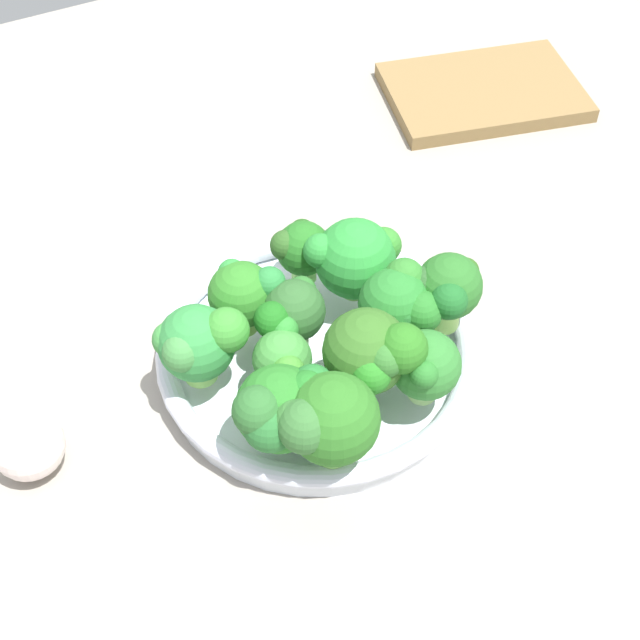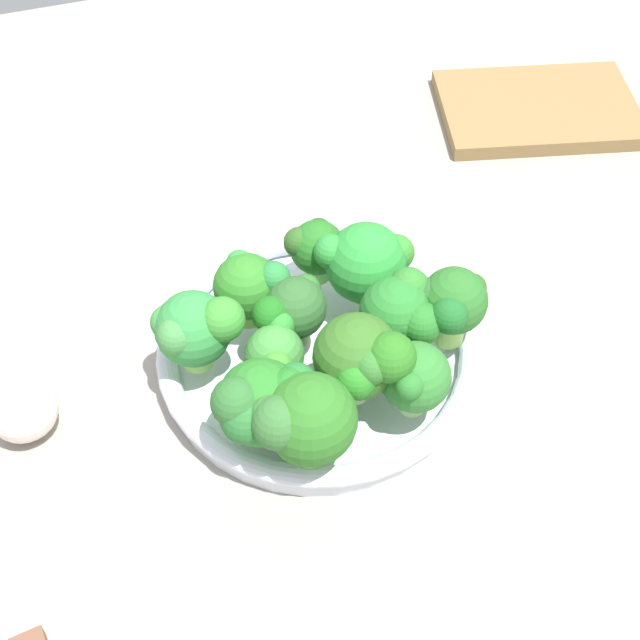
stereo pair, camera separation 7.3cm
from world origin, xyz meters
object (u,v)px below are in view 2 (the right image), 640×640
at_px(broccoli_floret_0, 249,285).
at_px(broccoli_floret_11, 290,309).
at_px(broccoli_floret_3, 194,329).
at_px(broccoli_floret_7, 275,356).
at_px(broccoli_floret_4, 401,312).
at_px(broccoli_floret_5, 414,378).
at_px(cutting_board, 538,109).
at_px(garlic_bulb, 22,408).
at_px(broccoli_floret_8, 315,247).
at_px(broccoli_floret_1, 451,303).
at_px(broccoli_floret_2, 362,359).
at_px(broccoli_floret_6, 366,262).
at_px(broccoli_floret_9, 257,406).
at_px(broccoli_floret_10, 303,415).
at_px(bowl, 320,357).

xyz_separation_m(broccoli_floret_0, broccoli_floret_11, (-0.02, 0.03, -0.00)).
xyz_separation_m(broccoli_floret_3, broccoli_floret_7, (-0.05, 0.04, -0.01)).
height_order(broccoli_floret_4, broccoli_floret_5, broccoli_floret_4).
bearing_deg(cutting_board, broccoli_floret_3, 29.51).
relative_size(broccoli_floret_0, garlic_bulb, 1.20).
bearing_deg(broccoli_floret_5, cutting_board, -130.54).
xyz_separation_m(broccoli_floret_8, cutting_board, (-0.31, -0.18, -0.06)).
relative_size(broccoli_floret_1, broccoli_floret_3, 1.01).
height_order(broccoli_floret_2, broccoli_floret_11, broccoli_floret_2).
bearing_deg(broccoli_floret_5, broccoli_floret_6, -93.58).
bearing_deg(broccoli_floret_3, broccoli_floret_6, -169.80).
height_order(broccoli_floret_3, broccoli_floret_5, broccoli_floret_3).
bearing_deg(broccoli_floret_11, garlic_bulb, -0.91).
bearing_deg(broccoli_floret_11, broccoli_floret_8, -123.28).
height_order(broccoli_floret_0, broccoli_floret_6, broccoli_floret_6).
distance_m(broccoli_floret_2, cutting_board, 0.46).
bearing_deg(broccoli_floret_1, broccoli_floret_5, 45.28).
relative_size(broccoli_floret_4, broccoli_floret_9, 0.94).
relative_size(broccoli_floret_10, cutting_board, 0.38).
bearing_deg(broccoli_floret_8, broccoli_floret_1, 126.99).
height_order(broccoli_floret_6, broccoli_floret_7, broccoli_floret_6).
bearing_deg(broccoli_floret_3, cutting_board, -150.49).
bearing_deg(broccoli_floret_7, broccoli_floret_5, 148.26).
height_order(broccoli_floret_4, broccoli_floret_7, broccoli_floret_4).
relative_size(broccoli_floret_2, broccoli_floret_4, 1.17).
distance_m(broccoli_floret_7, broccoli_floret_8, 0.12).
relative_size(bowl, broccoli_floret_9, 3.63).
bearing_deg(broccoli_floret_0, broccoli_floret_10, 90.33).
height_order(broccoli_floret_0, broccoli_floret_11, broccoli_floret_0).
xyz_separation_m(cutting_board, garlic_bulb, (0.57, 0.24, 0.02)).
bearing_deg(broccoli_floret_7, broccoli_floret_10, 90.23).
distance_m(broccoli_floret_3, broccoli_floret_7, 0.07).
bearing_deg(broccoli_floret_3, broccoli_floret_10, 116.26).
bearing_deg(broccoli_floret_5, broccoli_floret_2, -29.81).
xyz_separation_m(bowl, broccoli_floret_3, (0.10, -0.01, 0.06)).
relative_size(broccoli_floret_1, broccoli_floret_5, 1.14).
relative_size(broccoli_floret_3, broccoli_floret_11, 1.14).
relative_size(broccoli_floret_2, broccoli_floret_7, 1.35).
distance_m(broccoli_floret_11, garlic_bulb, 0.22).
height_order(broccoli_floret_2, broccoli_floret_5, broccoli_floret_2).
bearing_deg(broccoli_floret_8, broccoli_floret_9, 57.91).
bearing_deg(broccoli_floret_7, broccoli_floret_8, -122.94).
distance_m(broccoli_floret_5, broccoli_floret_6, 0.12).
xyz_separation_m(broccoli_floret_2, broccoli_floret_11, (0.03, -0.07, -0.01)).
bearing_deg(cutting_board, bowl, 37.58).
bearing_deg(broccoli_floret_4, broccoli_floret_3, -12.42).
relative_size(bowl, broccoli_floret_7, 4.47).
xyz_separation_m(broccoli_floret_0, cutting_board, (-0.38, -0.21, -0.06)).
relative_size(broccoli_floret_0, broccoli_floret_6, 0.80).
xyz_separation_m(broccoli_floret_3, cutting_board, (-0.43, -0.24, -0.06)).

